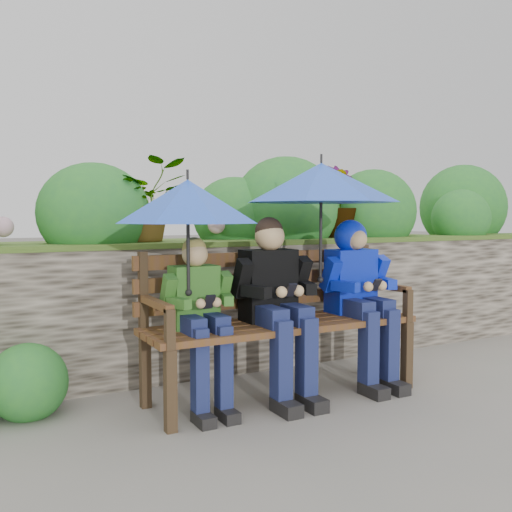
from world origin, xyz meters
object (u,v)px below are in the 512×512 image
boy_right (359,286)px  boy_left (200,312)px  boy_middle (276,298)px  park_bench (277,312)px  umbrella_right (321,183)px  umbrella_left (188,201)px

boy_right → boy_left: bearing=-179.9°
boy_left → boy_middle: bearing=-1.4°
boy_right → boy_middle: bearing=-178.7°
boy_left → boy_right: boy_right is taller
park_bench → boy_middle: boy_middle is taller
boy_middle → umbrella_right: bearing=9.3°
boy_left → boy_middle: boy_middle is taller
park_bench → boy_middle: bearing=-122.3°
boy_middle → boy_right: bearing=1.3°
boy_right → umbrella_left: (-1.31, 0.00, 0.59)m
boy_left → boy_middle: size_ratio=0.90×
boy_left → boy_right: 1.24m
park_bench → boy_left: 0.61m
boy_middle → boy_left: bearing=178.6°
boy_middle → umbrella_left: bearing=178.3°
umbrella_left → umbrella_right: bearing=2.7°
umbrella_left → umbrella_right: (1.01, 0.05, 0.14)m
park_bench → umbrella_left: 1.01m
umbrella_left → umbrella_right: umbrella_right is taller
park_bench → boy_middle: size_ratio=1.56×
boy_middle → umbrella_right: size_ratio=1.13×
umbrella_left → umbrella_right: 1.02m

